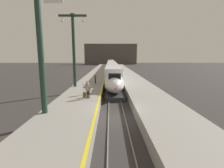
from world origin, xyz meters
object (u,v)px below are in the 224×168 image
(station_column_mid, at_px, (74,45))
(passenger_far_waiting, at_px, (88,86))
(passenger_near_edge, at_px, (88,89))
(rolling_suitcase, at_px, (85,95))
(station_column_near, at_px, (40,32))
(highspeed_train_main, at_px, (112,67))
(passenger_mid_platform, at_px, (95,78))

(station_column_mid, height_order, passenger_far_waiting, station_column_mid)
(passenger_near_edge, bearing_deg, rolling_suitcase, 140.79)
(station_column_mid, bearing_deg, station_column_near, -89.75)
(highspeed_train_main, relative_size, passenger_far_waiting, 44.95)
(station_column_near, height_order, passenger_mid_platform, station_column_near)
(station_column_near, height_order, station_column_mid, station_column_mid)
(passenger_mid_platform, distance_m, passenger_far_waiting, 8.24)
(passenger_mid_platform, height_order, rolling_suitcase, passenger_mid_platform)
(highspeed_train_main, bearing_deg, passenger_far_waiting, -95.02)
(passenger_far_waiting, height_order, rolling_suitcase, passenger_far_waiting)
(passenger_mid_platform, bearing_deg, passenger_near_edge, -89.49)
(passenger_near_edge, height_order, passenger_far_waiting, same)
(passenger_far_waiting, xyz_separation_m, rolling_suitcase, (-0.12, -1.48, -0.69))
(station_column_mid, bearing_deg, passenger_mid_platform, 44.36)
(station_column_near, xyz_separation_m, passenger_far_waiting, (2.58, 6.45, -5.30))
(passenger_mid_platform, relative_size, rolling_suitcase, 1.72)
(station_column_near, height_order, passenger_near_edge, station_column_near)
(highspeed_train_main, distance_m, passenger_far_waiting, 37.39)
(passenger_far_waiting, bearing_deg, rolling_suitcase, -94.72)
(station_column_near, distance_m, passenger_mid_platform, 15.86)
(station_column_mid, bearing_deg, rolling_suitcase, -70.16)
(passenger_near_edge, relative_size, passenger_far_waiting, 1.00)
(station_column_near, relative_size, passenger_mid_platform, 6.16)
(passenger_mid_platform, height_order, passenger_far_waiting, same)
(passenger_near_edge, xyz_separation_m, rolling_suitcase, (-0.43, 0.35, -0.69))
(highspeed_train_main, bearing_deg, rolling_suitcase, -95.01)
(passenger_mid_platform, bearing_deg, passenger_far_waiting, -91.51)
(station_column_mid, height_order, passenger_mid_platform, station_column_mid)
(passenger_near_edge, distance_m, passenger_far_waiting, 1.86)
(station_column_near, relative_size, rolling_suitcase, 10.60)
(highspeed_train_main, relative_size, rolling_suitcase, 77.35)
(highspeed_train_main, distance_m, station_column_mid, 32.76)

